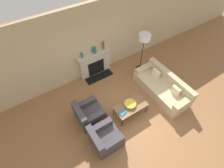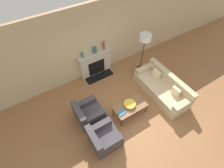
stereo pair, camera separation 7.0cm
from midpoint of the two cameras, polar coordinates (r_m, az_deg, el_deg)
ground_plane at (r=6.07m, az=5.98°, el=-11.84°), size 18.00×18.00×0.00m
wall_back at (r=6.57m, az=-8.04°, el=12.91°), size 18.00×0.06×2.90m
fireplace at (r=7.10m, az=-5.84°, el=6.58°), size 1.41×0.59×1.05m
couch at (r=6.77m, az=15.86°, el=-0.95°), size 0.93×2.21×0.78m
armchair_near at (r=5.45m, az=-2.82°, el=-17.32°), size 0.87×0.82×0.78m
armchair_far at (r=5.88m, az=-7.89°, el=-9.73°), size 0.87×0.82×0.78m
coffee_table at (r=5.87m, az=5.79°, el=-7.30°), size 1.10×0.58×0.45m
bowl at (r=5.82m, az=5.61°, el=-6.47°), size 0.40×0.40×0.09m
book at (r=5.67m, az=3.10°, el=-9.26°), size 0.29×0.22×0.02m
floor_lamp at (r=6.78m, az=10.20°, el=14.11°), size 0.46×0.46×1.71m
mantel_vase_left at (r=6.54m, az=-10.11°, el=9.20°), size 0.07×0.07×0.21m
mantel_vase_center_left at (r=6.69m, az=-6.12°, el=10.91°), size 0.14×0.14×0.24m
mantel_vase_center_right at (r=6.81m, az=-3.13°, el=12.43°), size 0.08×0.08×0.34m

